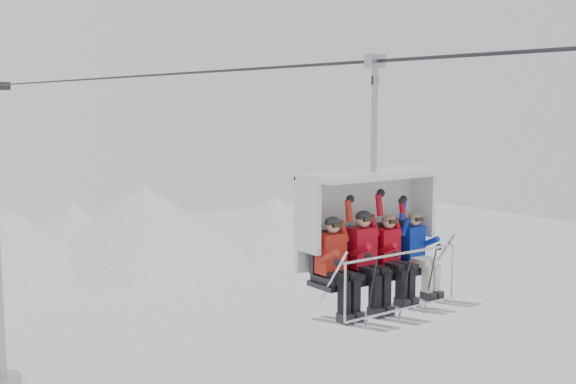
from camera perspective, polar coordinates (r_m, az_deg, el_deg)
haul_cable at (r=13.42m, az=0.00°, el=9.87°), size 0.06×50.00×0.06m
chairlift_carrier at (r=11.87m, az=6.28°, el=-2.37°), size 2.55×1.17×3.98m
skier_far_left at (r=11.14m, az=3.79°, el=-5.55°), size 0.42×1.69×1.67m
skier_center_left at (r=11.54m, az=6.20°, el=-5.04°), size 0.44×1.69×1.72m
skier_center_right at (r=11.92m, az=8.23°, el=-4.92°), size 0.39×1.69×1.56m
skier_far_right at (r=12.34m, az=10.23°, el=-4.60°), size 0.38×1.69×1.52m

